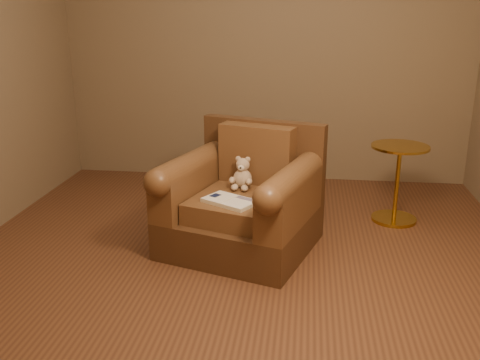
# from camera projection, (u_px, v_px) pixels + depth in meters

# --- Properties ---
(floor) EXTENTS (4.00, 4.00, 0.00)m
(floor) POSITION_uv_depth(u_px,v_px,m) (240.00, 262.00, 3.70)
(floor) COLOR brown
(floor) RESTS_ON ground
(room) EXTENTS (4.02, 4.02, 2.71)m
(room) POSITION_uv_depth(u_px,v_px,m) (240.00, 1.00, 3.17)
(room) COLOR #766249
(room) RESTS_ON ground
(armchair) EXTENTS (1.21, 1.17, 0.88)m
(armchair) POSITION_uv_depth(u_px,v_px,m) (243.00, 202.00, 3.87)
(armchair) COLOR #482C18
(armchair) RESTS_ON floor
(teddy_bear) EXTENTS (0.17, 0.20, 0.24)m
(teddy_bear) POSITION_uv_depth(u_px,v_px,m) (242.00, 176.00, 3.90)
(teddy_bear) COLOR tan
(teddy_bear) RESTS_ON armchair
(guidebook) EXTENTS (0.41, 0.36, 0.03)m
(guidebook) POSITION_uv_depth(u_px,v_px,m) (230.00, 201.00, 3.62)
(guidebook) COLOR beige
(guidebook) RESTS_ON armchair
(side_table) EXTENTS (0.46, 0.46, 0.64)m
(side_table) POSITION_uv_depth(u_px,v_px,m) (397.00, 181.00, 4.33)
(side_table) COLOR gold
(side_table) RESTS_ON floor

